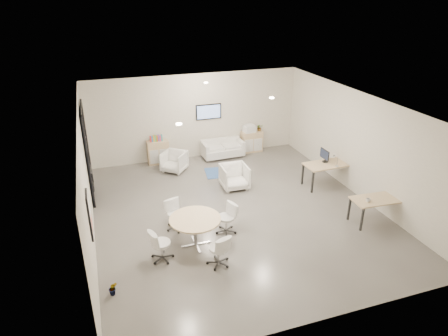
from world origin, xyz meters
name	(u,v)px	position (x,y,z in m)	size (l,w,h in m)	color
room_shell	(237,161)	(0.00, 0.00, 1.60)	(9.60, 10.60, 4.80)	#56534F
glass_door	(87,150)	(-3.95, 2.51, 1.50)	(0.09, 1.90, 2.85)	black
artwork	(90,215)	(-3.97, -1.60, 1.55)	(0.05, 0.54, 1.04)	black
wall_tv	(209,112)	(0.50, 4.46, 1.75)	(0.98, 0.06, 0.58)	black
ceiling_spots	(221,99)	(-0.20, 0.83, 3.18)	(3.14, 4.14, 0.03)	#FFEAC6
sideboard_left	(158,152)	(-1.53, 4.27, 0.44)	(0.78, 0.41, 0.88)	tan
sideboard_right	(252,142)	(2.21, 4.27, 0.42)	(0.84, 0.41, 0.84)	tan
books	(156,138)	(-1.57, 4.28, 0.99)	(0.45, 0.14, 0.22)	red
printer	(249,128)	(2.10, 4.28, 0.98)	(0.49, 0.43, 0.31)	white
loveseat	(222,149)	(0.92, 4.10, 0.32)	(1.60, 0.85, 0.59)	silver
blue_rug	(225,172)	(0.57, 2.71, 0.01)	(1.39, 0.93, 0.01)	#2E518E
armchair_left	(174,161)	(-1.12, 3.40, 0.40)	(0.78, 0.73, 0.80)	silver
armchair_right	(234,176)	(0.47, 1.47, 0.43)	(0.84, 0.78, 0.86)	silver
desk_rear	(327,166)	(3.40, 0.67, 0.70)	(1.52, 0.80, 0.78)	tan
desk_front	(376,201)	(3.47, -1.73, 0.64)	(1.41, 0.77, 0.71)	tan
monitor	(325,155)	(3.36, 0.82, 1.02)	(0.20, 0.50, 0.44)	black
round_table	(195,221)	(-1.56, -1.25, 0.70)	(1.29, 1.29, 0.79)	tan
meeting_chairs	(196,231)	(-1.56, -1.25, 0.41)	(2.57, 2.57, 0.82)	white
plant_cabinet	(259,128)	(2.54, 4.29, 0.94)	(0.25, 0.28, 0.21)	#3F7F3F
plant_floor	(113,292)	(-3.70, -2.45, 0.08)	(0.19, 0.34, 0.15)	#3F7F3F
cup	(368,200)	(3.13, -1.79, 0.77)	(0.12, 0.09, 0.12)	white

